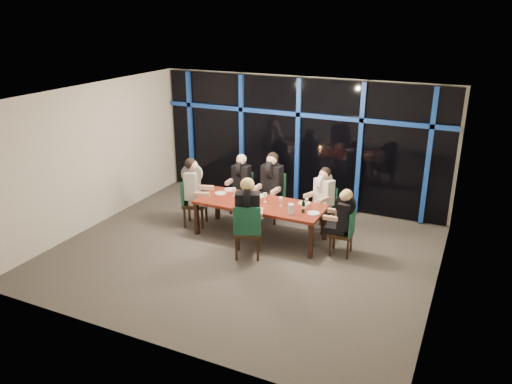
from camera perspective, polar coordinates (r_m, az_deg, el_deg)
room at (r=8.92m, az=-1.63°, el=4.66°), size 7.04×7.00×3.02m
window_wall at (r=11.64m, az=4.93°, el=5.94°), size 6.86×0.43×2.94m
dining_table at (r=10.04m, az=0.48°, el=-1.61°), size 2.60×1.00×0.75m
chair_far_left at (r=11.36m, az=-1.56°, el=0.22°), size 0.45×0.45×0.94m
chair_far_mid at (r=10.97m, az=1.94°, el=-0.21°), size 0.52×0.52×1.05m
chair_far_right at (r=10.56m, az=7.85°, el=-1.57°), size 0.57×0.57×0.94m
chair_end_left at (r=10.74m, az=-7.46°, el=-0.90°), size 0.60×0.60×1.02m
chair_end_right at (r=9.54m, az=10.23°, el=-4.35°), size 0.44×0.44×0.90m
chair_near_mid at (r=9.22m, az=-0.98°, el=-4.22°), size 0.65×0.65×1.08m
diner_far_left at (r=11.16m, az=-1.75°, el=1.89°), size 0.48×0.59×0.92m
diner_far_mid at (r=10.75m, az=1.76°, el=1.72°), size 0.54×0.67×1.02m
diner_far_right at (r=10.37m, az=7.66°, el=0.23°), size 0.58×0.65×0.92m
diner_end_left at (r=10.58m, az=-7.10°, el=1.12°), size 0.70×0.60×1.00m
diner_end_right at (r=9.41m, az=9.91°, el=-2.30°), size 0.57×0.46×0.88m
diner_near_mid at (r=9.14m, az=-0.95°, el=-1.56°), size 0.66×0.74×1.05m
plate_far_left at (r=10.73m, az=-2.99°, el=0.28°), size 0.24×0.24×0.01m
plate_far_mid at (r=10.36m, az=0.33°, el=-0.44°), size 0.24×0.24×0.01m
plate_far_right at (r=10.02m, az=5.53°, el=-1.28°), size 0.24×0.24×0.01m
plate_end_left at (r=10.53m, az=-4.08°, el=-0.14°), size 0.24×0.24×0.01m
plate_end_right at (r=9.56m, az=6.57°, el=-2.42°), size 0.24×0.24×0.01m
plate_near_mid at (r=9.76m, az=-0.68°, el=-1.78°), size 0.24×0.24×0.01m
wine_bottle at (r=9.55m, az=5.43°, el=-1.70°), size 0.07×0.07×0.30m
water_pitcher at (r=9.47m, az=4.02°, el=-1.96°), size 0.12×0.11×0.20m
tea_light at (r=9.96m, az=-0.78°, el=-1.28°), size 0.05×0.05×0.03m
wine_glass_a at (r=9.96m, az=-1.84°, el=-0.59°), size 0.07×0.07×0.18m
wine_glass_b at (r=10.01m, az=1.04°, el=-0.39°), size 0.07×0.07×0.19m
wine_glass_c at (r=9.82m, az=2.86°, el=-0.88°), size 0.07×0.07×0.18m
wine_glass_d at (r=10.34m, az=-2.53°, el=0.22°), size 0.07×0.07×0.18m
wine_glass_e at (r=9.83m, az=5.81°, el=-1.00°), size 0.07×0.07×0.17m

